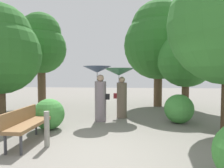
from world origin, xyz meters
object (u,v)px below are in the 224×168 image
object	(u,v)px
person_right	(120,81)
tree_near_left	(41,44)
park_bench	(26,122)
path_marker_post	(47,129)
person_left	(99,85)
tree_far_back	(186,54)
tree_near_right	(158,40)

from	to	relation	value
person_right	tree_near_left	bearing A→B (deg)	69.92
tree_near_left	person_right	bearing A→B (deg)	-28.33
park_bench	path_marker_post	bearing A→B (deg)	-105.89
person_left	tree_near_left	bearing A→B (deg)	58.44
person_right	tree_near_left	distance (m)	5.01
person_right	park_bench	size ratio (longest dim) A/B	1.26
park_bench	tree_far_back	distance (m)	6.96
tree_near_left	tree_far_back	bearing A→B (deg)	-6.50
person_left	tree_near_left	size ratio (longest dim) A/B	0.41
path_marker_post	tree_far_back	bearing A→B (deg)	46.65
person_right	tree_far_back	xyz separation A→B (m)	(2.84, 1.42, 1.15)
tree_far_back	path_marker_post	size ratio (longest dim) A/B	4.86
tree_near_left	path_marker_post	distance (m)	6.62
tree_near_left	path_marker_post	size ratio (longest dim) A/B	5.82
park_bench	tree_near_left	size ratio (longest dim) A/B	0.31
person_right	park_bench	world-z (taller)	person_right
tree_near_right	tree_near_left	bearing A→B (deg)	-174.29
person_left	tree_far_back	xyz separation A→B (m)	(3.56, 2.04, 1.27)
person_right	path_marker_post	bearing A→B (deg)	162.78
tree_near_right	person_left	bearing A→B (deg)	-126.75
tree_near_right	tree_far_back	bearing A→B (deg)	-54.29
tree_near_right	path_marker_post	world-z (taller)	tree_near_right
park_bench	path_marker_post	world-z (taller)	park_bench
person_left	person_right	world-z (taller)	person_left
person_left	tree_near_right	bearing A→B (deg)	-28.50
park_bench	tree_near_right	bearing A→B (deg)	-33.89
person_left	park_bench	xyz separation A→B (m)	(-1.39, -2.42, -0.77)
tree_near_left	tree_near_right	world-z (taller)	tree_near_right
park_bench	tree_near_right	size ratio (longest dim) A/B	0.28
person_right	tree_near_right	distance (m)	3.92
tree_near_left	path_marker_post	bearing A→B (deg)	-64.47
person_right	path_marker_post	distance (m)	3.68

